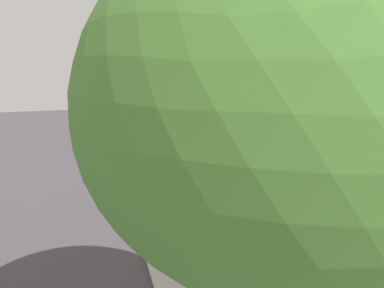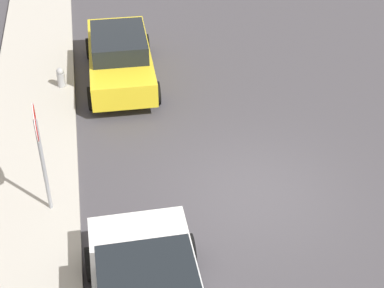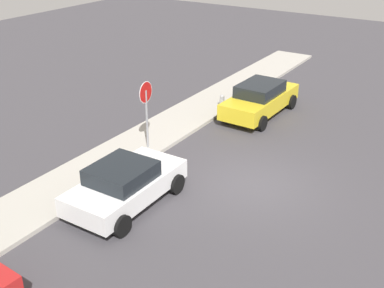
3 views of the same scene
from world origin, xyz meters
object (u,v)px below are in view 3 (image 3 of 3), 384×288
Objects in this scene: stop_sign at (146,104)px; parked_car_yellow at (260,99)px; fire_hydrant at (222,102)px; parked_car_white at (125,184)px.

stop_sign is 5.94m from parked_car_yellow.
parked_car_yellow is (5.50, -1.96, -1.11)m from stop_sign.
parked_car_yellow is 1.78m from fire_hydrant.
fire_hydrant is (5.17, -0.25, -1.50)m from stop_sign.
stop_sign reaches higher than parked_car_yellow.
stop_sign is at bearing 177.21° from fire_hydrant.
stop_sign reaches higher than fire_hydrant.
parked_car_white is 8.83m from parked_car_yellow.
parked_car_yellow is at bearing -19.59° from stop_sign.
stop_sign is 3.92m from parked_car_white.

